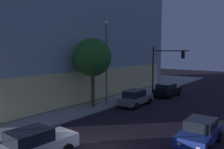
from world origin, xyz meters
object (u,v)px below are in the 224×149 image
(car_white, at_px, (34,145))
(street_lamp_sidewalk, at_px, (106,53))
(sidewalk_tree, at_px, (93,57))
(car_grey, at_px, (135,98))
(car_black, at_px, (167,90))
(modern_building, at_px, (50,18))
(car_blue, at_px, (200,132))
(traffic_light_far_corner, at_px, (164,62))

(car_white, bearing_deg, street_lamp_sidewalk, 22.16)
(sidewalk_tree, relative_size, car_grey, 1.43)
(car_white, distance_m, car_black, 20.53)
(sidewalk_tree, height_order, car_white, sidewalk_tree)
(modern_building, xyz_separation_m, car_white, (-14.89, -17.64, -9.62))
(sidewalk_tree, relative_size, car_blue, 1.65)
(street_lamp_sidewalk, xyz_separation_m, car_blue, (-4.54, -11.01, -4.75))
(modern_building, xyz_separation_m, car_grey, (-1.19, -15.30, -9.66))
(car_blue, bearing_deg, sidewalk_tree, 76.09)
(car_blue, xyz_separation_m, car_grey, (6.24, 8.46, 0.06))
(street_lamp_sidewalk, distance_m, car_black, 10.13)
(car_black, bearing_deg, traffic_light_far_corner, 49.03)
(traffic_light_far_corner, height_order, car_grey, traffic_light_far_corner)
(car_grey, bearing_deg, car_white, -170.30)
(modern_building, distance_m, car_black, 19.34)
(modern_building, bearing_deg, car_blue, -107.37)
(modern_building, distance_m, car_grey, 18.13)
(modern_building, relative_size, car_grey, 6.23)
(street_lamp_sidewalk, xyz_separation_m, car_grey, (1.69, -2.55, -4.69))
(traffic_light_far_corner, bearing_deg, street_lamp_sidewalk, 166.75)
(car_white, bearing_deg, modern_building, 49.82)
(traffic_light_far_corner, relative_size, car_black, 1.31)
(car_white, bearing_deg, car_grey, 9.70)
(traffic_light_far_corner, xyz_separation_m, street_lamp_sidewalk, (-9.21, 2.17, 1.28))
(street_lamp_sidewalk, distance_m, sidewalk_tree, 1.82)
(modern_building, height_order, traffic_light_far_corner, modern_building)
(sidewalk_tree, xyz_separation_m, car_grey, (3.42, -2.91, -4.24))
(modern_building, relative_size, car_white, 6.58)
(modern_building, bearing_deg, car_grey, -94.46)
(sidewalk_tree, height_order, car_grey, sidewalk_tree)
(car_grey, bearing_deg, modern_building, 85.54)
(modern_building, xyz_separation_m, sidewalk_tree, (-4.61, -12.38, -5.42))
(traffic_light_far_corner, xyz_separation_m, car_black, (-0.77, -0.89, -3.40))
(sidewalk_tree, relative_size, car_black, 1.47)
(car_white, relative_size, car_black, 0.97)
(street_lamp_sidewalk, bearing_deg, sidewalk_tree, 168.02)
(street_lamp_sidewalk, bearing_deg, traffic_light_far_corner, -13.25)
(street_lamp_sidewalk, distance_m, car_white, 13.77)
(traffic_light_far_corner, xyz_separation_m, car_blue, (-13.76, -8.84, -3.46))
(car_blue, bearing_deg, modern_building, 72.63)
(car_white, height_order, car_grey, car_white)
(car_white, height_order, car_black, car_white)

